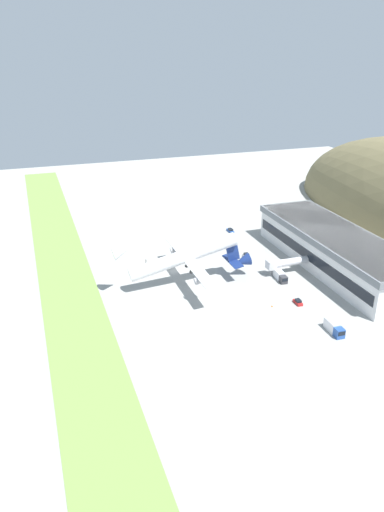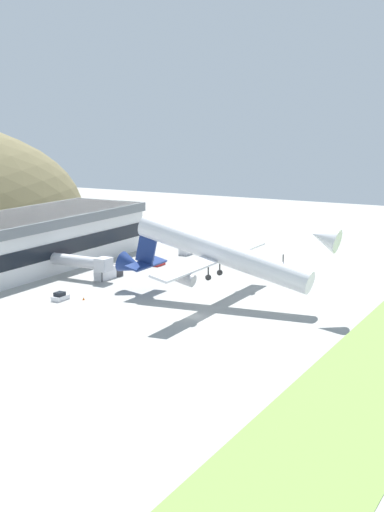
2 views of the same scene
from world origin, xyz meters
name	(u,v)px [view 1 (image 1 of 2)]	position (x,y,z in m)	size (l,w,h in m)	color
ground_plane	(174,271)	(0.00, 0.00, 0.00)	(354.16, 354.16, 0.00)	#9E9E99
grass_strip_foreground	(68,286)	(0.00, -36.20, 0.04)	(318.74, 18.00, 0.08)	#759947
terminal_building	(336,248)	(14.66, 54.80, 7.23)	(74.63, 22.56, 12.76)	silver
jetway_0	(285,263)	(13.98, 35.63, 3.99)	(3.38, 15.26, 5.43)	silver
cargo_airplane	(186,257)	(10.91, 1.06, 9.62)	(41.96, 46.87, 14.65)	silver
service_car_0	(298,302)	(34.77, 28.97, 0.64)	(3.70, 1.70, 1.54)	#B21E1E
service_car_1	(230,231)	(-29.54, 33.76, 0.63)	(4.55, 1.76, 1.52)	#264C99
service_car_2	(247,256)	(-2.67, 28.91, 0.69)	(3.62, 1.90, 1.66)	silver
fuel_truck	(334,328)	(52.23, 30.11, 1.47)	(7.58, 2.76, 3.05)	#264C99
box_truck	(280,276)	(17.81, 31.84, 1.35)	(7.87, 2.83, 2.81)	#333338
traffic_cone_0	(272,306)	(33.82, 20.68, 0.28)	(0.52, 0.52, 0.58)	orange
traffic_cone_1	(239,261)	(-0.31, 24.99, 0.28)	(0.52, 0.52, 0.58)	orange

